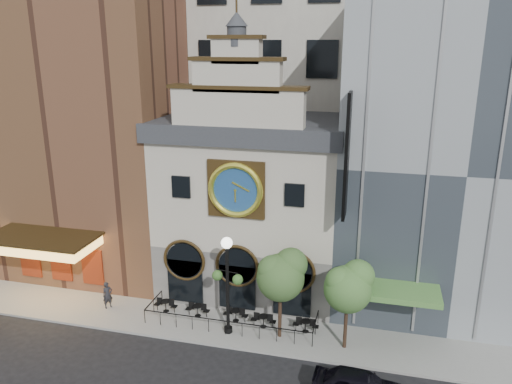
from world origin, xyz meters
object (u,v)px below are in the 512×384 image
object	(u,v)px
lamppost	(227,275)
tree_left	(282,274)
bistro_1	(198,310)
bistro_3	(263,320)
pedestrian	(108,295)
bistro_4	(306,325)
tree_right	(349,285)
bistro_2	(236,314)
bistro_0	(166,305)

from	to	relation	value
lamppost	tree_left	size ratio (longest dim) A/B	1.11
bistro_1	bistro_3	bearing A→B (deg)	-2.99
pedestrian	lamppost	xyz separation A→B (m)	(8.64, -0.89, 2.93)
bistro_4	tree_right	bearing A→B (deg)	-21.92
bistro_2	tree_left	xyz separation A→B (m)	(3.09, -0.97, 3.66)
bistro_3	tree_right	size ratio (longest dim) A/B	0.29
tree_left	tree_right	xyz separation A→B (m)	(3.88, -0.19, -0.16)
bistro_0	bistro_3	world-z (taller)	same
pedestrian	bistro_2	bearing A→B (deg)	-49.07
pedestrian	tree_left	bearing A→B (deg)	-54.53
lamppost	bistro_2	bearing A→B (deg)	96.28
tree_left	tree_right	bearing A→B (deg)	-2.86
tree_right	pedestrian	bearing A→B (deg)	177.38
bistro_1	pedestrian	size ratio (longest dim) A/B	0.86
bistro_3	bistro_4	bearing A→B (deg)	2.01
tree_left	pedestrian	bearing A→B (deg)	177.46
lamppost	tree_right	distance (m)	7.06
bistro_3	lamppost	size ratio (longest dim) A/B	0.25
bistro_2	tree_right	bearing A→B (deg)	-9.47
bistro_2	bistro_4	world-z (taller)	same
bistro_3	tree_right	distance (m)	6.26
bistro_1	pedestrian	distance (m)	6.21
bistro_4	lamppost	bearing A→B (deg)	-165.69
bistro_2	tree_left	bearing A→B (deg)	-17.40
bistro_3	bistro_4	distance (m)	2.64
bistro_0	bistro_2	bearing A→B (deg)	-0.08
bistro_2	tree_right	distance (m)	7.88
bistro_1	bistro_3	size ratio (longest dim) A/B	1.00
bistro_0	bistro_1	xyz separation A→B (m)	(2.24, -0.04, 0.00)
pedestrian	lamppost	bearing A→B (deg)	-57.87
tree_left	tree_right	world-z (taller)	tree_left
bistro_4	lamppost	size ratio (longest dim) A/B	0.25
bistro_1	tree_left	world-z (taller)	tree_left
tree_right	bistro_3	bearing A→B (deg)	169.97
bistro_0	tree_right	xyz separation A→B (m)	(11.76, -1.17, 3.49)
bistro_3	lamppost	bearing A→B (deg)	-151.04
bistro_3	lamppost	distance (m)	4.05
bistro_0	bistro_1	size ratio (longest dim) A/B	1.00
bistro_2	tree_left	world-z (taller)	tree_left
pedestrian	lamppost	distance (m)	9.17
bistro_1	bistro_3	distance (m)	4.41
bistro_3	bistro_4	world-z (taller)	same
bistro_3	tree_right	xyz separation A→B (m)	(5.11, -0.90, 3.49)
lamppost	bistro_3	bearing A→B (deg)	39.08
bistro_1	tree_left	bearing A→B (deg)	-9.46
lamppost	tree_right	world-z (taller)	lamppost
lamppost	tree_left	distance (m)	3.21
bistro_1	bistro_2	world-z (taller)	same
pedestrian	tree_left	world-z (taller)	tree_left
pedestrian	lamppost	world-z (taller)	lamppost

